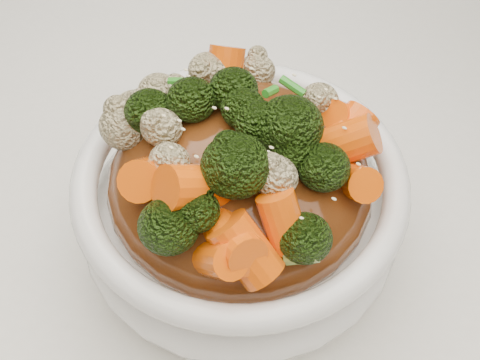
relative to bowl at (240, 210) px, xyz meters
The scene contains 8 objects.
tablecloth 0.09m from the bowl, 131.33° to the left, with size 1.20×0.80×0.04m, color white.
bowl is the anchor object (origin of this frame).
sauce_base 0.03m from the bowl, ahead, with size 0.17×0.17×0.09m, color #54280E.
carrots 0.09m from the bowl, ahead, with size 0.17×0.17×0.05m, color #F85C08, non-canonical shape.
broccoli 0.09m from the bowl, ahead, with size 0.17×0.17×0.04m, color black, non-canonical shape.
cauliflower 0.09m from the bowl, ahead, with size 0.17×0.17×0.04m, color tan, non-canonical shape.
scallions 0.09m from the bowl, 45.00° to the left, with size 0.13×0.13×0.02m, color #2B851E, non-canonical shape.
sesame_seeds 0.09m from the bowl, ahead, with size 0.15×0.15×0.01m, color beige, non-canonical shape.
Camera 1 is at (0.20, -0.28, 1.15)m, focal length 50.00 mm.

